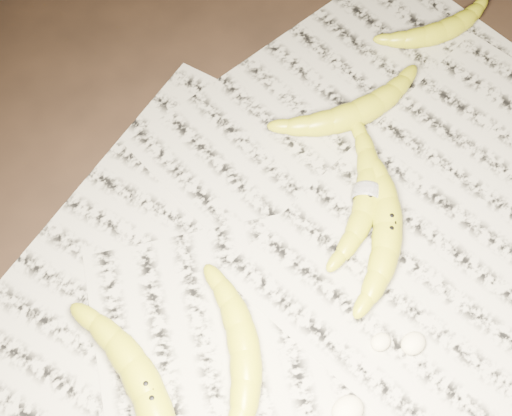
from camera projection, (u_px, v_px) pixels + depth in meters
ground at (288, 246)px, 0.91m from camera, size 3.00×3.00×0.00m
newspaper_patch at (325, 243)px, 0.91m from camera, size 0.90×0.70×0.01m
banana_left_a at (149, 395)px, 0.79m from camera, size 0.12×0.25×0.04m
banana_left_b at (245, 354)px, 0.82m from camera, size 0.15×0.20×0.04m
banana_center at (388, 227)px, 0.90m from camera, size 0.19×0.19×0.04m
banana_taped at (368, 194)px, 0.92m from camera, size 0.19×0.17×0.03m
banana_upper_a at (355, 112)px, 0.98m from camera, size 0.21×0.10×0.04m
banana_upper_b at (441, 30)px, 1.06m from camera, size 0.17×0.09×0.03m
measuring_tape at (368, 194)px, 0.92m from camera, size 0.03×0.04×0.04m
flesh_chunk_a at (348, 410)px, 0.79m from camera, size 0.04×0.03×0.02m
flesh_chunk_b at (414, 342)px, 0.83m from camera, size 0.03×0.03×0.02m
flesh_chunk_c at (381, 341)px, 0.84m from camera, size 0.03×0.02×0.01m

